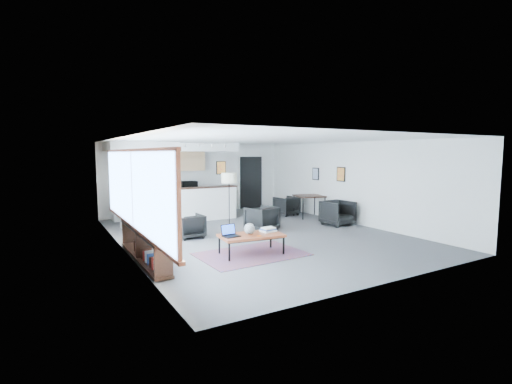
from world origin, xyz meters
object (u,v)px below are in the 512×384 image
armchair_right (262,217)px  microwave (189,184)px  dining_table (309,197)px  floor_lamp (229,180)px  coffee_table (251,236)px  armchair_left (190,225)px  ceramic_pot (249,229)px  book_stack (268,230)px  laptop (230,233)px  dining_chair_far (286,206)px  dining_chair_near (338,214)px

armchair_right → microwave: size_ratio=1.48×
dining_table → floor_lamp: bearing=-180.0°
floor_lamp → armchair_right: bearing=-66.4°
coffee_table → armchair_left: (-0.61, 2.24, -0.07)m
ceramic_pot → book_stack: ceramic_pot is taller
coffee_table → armchair_right: bearing=59.7°
microwave → ceramic_pot: bearing=-93.9°
armchair_right → floor_lamp: (-0.49, 1.13, 1.03)m
armchair_left → microwave: (1.32, 3.64, 0.76)m
ceramic_pot → floor_lamp: size_ratio=0.15×
laptop → dining_chair_far: 5.69m
coffee_table → dining_chair_near: bearing=27.5°
armchair_right → floor_lamp: 1.61m
book_stack → microwave: size_ratio=0.68×
coffee_table → armchair_right: (1.51, 2.06, -0.03)m
coffee_table → dining_chair_far: size_ratio=2.28×
dining_chair_near → book_stack: bearing=-160.1°
book_stack → armchair_right: bearing=62.8°
coffee_table → dining_table: (4.13, 3.19, 0.29)m
dining_chair_far → ceramic_pot: bearing=39.4°
floor_lamp → book_stack: bearing=-99.7°
armchair_left → dining_chair_far: size_ratio=1.08×
laptop → book_stack: laptop is taller
ceramic_pot → book_stack: bearing=3.4°
coffee_table → armchair_right: 2.55m
armchair_left → floor_lamp: bearing=-151.2°
laptop → dining_chair_near: size_ratio=0.53×
book_stack → coffee_table: bearing=-172.5°
armchair_left → armchair_right: 2.12m
ceramic_pot → armchair_left: ceramic_pot is taller
ceramic_pot → armchair_right: size_ratio=0.32×
dining_chair_far → microwave: 3.63m
laptop → coffee_table: bearing=-17.3°
armchair_right → dining_chair_near: (2.48, -0.48, -0.03)m
microwave → book_stack: bearing=-89.0°
microwave → dining_table: bearing=-34.9°
laptop → armchair_right: 2.81m
dining_chair_near → dining_chair_far: (-0.29, 2.37, -0.04)m
ceramic_pot → dining_table: bearing=37.2°
coffee_table → dining_chair_near: dining_chair_near is taller
book_stack → dining_chair_far: dining_chair_far is taller
armchair_right → ceramic_pot: bearing=38.0°
armchair_left → laptop: bearing=91.9°
book_stack → dining_chair_far: (3.21, 3.88, -0.18)m
dining_chair_near → microwave: size_ratio=1.37×
ceramic_pot → book_stack: (0.51, 0.03, -0.08)m
ceramic_pot → armchair_right: armchair_right is taller
ceramic_pot → dining_chair_far: ceramic_pot is taller
book_stack → armchair_left: 2.44m
laptop → ceramic_pot: 0.46m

